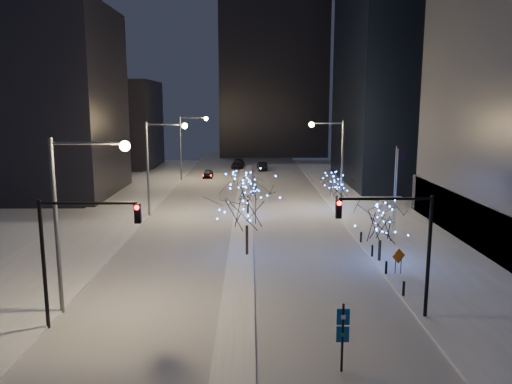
{
  "coord_description": "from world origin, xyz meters",
  "views": [
    {
      "loc": [
        0.78,
        -25.03,
        11.8
      ],
      "look_at": [
        1.22,
        13.34,
        5.0
      ],
      "focal_mm": 35.0,
      "sensor_mm": 36.0,
      "label": 1
    }
  ],
  "objects_px": {
    "traffic_signal_west": "(72,242)",
    "holiday_tree_median_near": "(247,201)",
    "street_lamp_w_near": "(74,201)",
    "holiday_tree_median_far": "(248,187)",
    "construction_sign": "(399,258)",
    "car_near": "(208,174)",
    "street_lamp_east": "(334,153)",
    "holiday_tree_plaza_far": "(337,184)",
    "traffic_signal_east": "(401,236)",
    "wayfinding_sign": "(343,330)",
    "car_far": "(238,164)",
    "street_lamp_w_far": "(187,139)",
    "car_mid": "(262,166)",
    "holiday_tree_plaza_near": "(381,221)",
    "street_lamp_w_mid": "(157,155)"
  },
  "relations": [
    {
      "from": "holiday_tree_plaza_near",
      "to": "construction_sign",
      "type": "relative_size",
      "value": 2.84
    },
    {
      "from": "car_far",
      "to": "street_lamp_w_far",
      "type": "bearing_deg",
      "value": -111.67
    },
    {
      "from": "street_lamp_east",
      "to": "car_mid",
      "type": "xyz_separation_m",
      "value": [
        -7.19,
        34.33,
        -5.71
      ]
    },
    {
      "from": "street_lamp_w_near",
      "to": "street_lamp_east",
      "type": "relative_size",
      "value": 1.0
    },
    {
      "from": "street_lamp_w_near",
      "to": "street_lamp_w_far",
      "type": "bearing_deg",
      "value": 90.0
    },
    {
      "from": "traffic_signal_west",
      "to": "construction_sign",
      "type": "distance_m",
      "value": 21.36
    },
    {
      "from": "car_near",
      "to": "car_far",
      "type": "relative_size",
      "value": 0.72
    },
    {
      "from": "traffic_signal_west",
      "to": "holiday_tree_median_near",
      "type": "relative_size",
      "value": 1.05
    },
    {
      "from": "holiday_tree_median_near",
      "to": "wayfinding_sign",
      "type": "distance_m",
      "value": 17.93
    },
    {
      "from": "holiday_tree_median_near",
      "to": "holiday_tree_plaza_far",
      "type": "relative_size",
      "value": 1.53
    },
    {
      "from": "traffic_signal_west",
      "to": "holiday_tree_plaza_near",
      "type": "distance_m",
      "value": 21.96
    },
    {
      "from": "holiday_tree_median_far",
      "to": "wayfinding_sign",
      "type": "height_order",
      "value": "holiday_tree_median_far"
    },
    {
      "from": "street_lamp_east",
      "to": "traffic_signal_east",
      "type": "relative_size",
      "value": 1.43
    },
    {
      "from": "traffic_signal_east",
      "to": "car_near",
      "type": "bearing_deg",
      "value": 105.59
    },
    {
      "from": "holiday_tree_plaza_far",
      "to": "street_lamp_w_mid",
      "type": "bearing_deg",
      "value": -171.38
    },
    {
      "from": "street_lamp_w_near",
      "to": "construction_sign",
      "type": "xyz_separation_m",
      "value": [
        19.97,
        6.03,
        -5.25
      ]
    },
    {
      "from": "car_near",
      "to": "holiday_tree_plaza_near",
      "type": "height_order",
      "value": "holiday_tree_plaza_near"
    },
    {
      "from": "holiday_tree_plaza_near",
      "to": "holiday_tree_plaza_far",
      "type": "relative_size",
      "value": 1.18
    },
    {
      "from": "street_lamp_w_mid",
      "to": "wayfinding_sign",
      "type": "xyz_separation_m",
      "value": [
        13.78,
        -31.54,
        -4.53
      ]
    },
    {
      "from": "wayfinding_sign",
      "to": "holiday_tree_median_far",
      "type": "bearing_deg",
      "value": 99.15
    },
    {
      "from": "holiday_tree_median_far",
      "to": "construction_sign",
      "type": "xyz_separation_m",
      "value": [
        10.54,
        -19.59,
        -1.79
      ]
    },
    {
      "from": "holiday_tree_plaza_near",
      "to": "holiday_tree_plaza_far",
      "type": "distance_m",
      "value": 18.95
    },
    {
      "from": "car_far",
      "to": "holiday_tree_plaza_near",
      "type": "xyz_separation_m",
      "value": [
        12.0,
        -56.1,
        2.43
      ]
    },
    {
      "from": "traffic_signal_east",
      "to": "wayfinding_sign",
      "type": "height_order",
      "value": "traffic_signal_east"
    },
    {
      "from": "traffic_signal_west",
      "to": "wayfinding_sign",
      "type": "height_order",
      "value": "traffic_signal_west"
    },
    {
      "from": "street_lamp_w_far",
      "to": "wayfinding_sign",
      "type": "xyz_separation_m",
      "value": [
        13.78,
        -56.54,
        -4.53
      ]
    },
    {
      "from": "street_lamp_w_near",
      "to": "wayfinding_sign",
      "type": "distance_m",
      "value": 15.91
    },
    {
      "from": "holiday_tree_median_near",
      "to": "holiday_tree_plaza_far",
      "type": "height_order",
      "value": "holiday_tree_median_near"
    },
    {
      "from": "street_lamp_east",
      "to": "traffic_signal_east",
      "type": "xyz_separation_m",
      "value": [
        -1.14,
        -29.0,
        -1.69
      ]
    },
    {
      "from": "car_near",
      "to": "holiday_tree_plaza_near",
      "type": "bearing_deg",
      "value": -69.28
    },
    {
      "from": "holiday_tree_plaza_far",
      "to": "car_mid",
      "type": "bearing_deg",
      "value": 102.48
    },
    {
      "from": "holiday_tree_plaza_near",
      "to": "holiday_tree_plaza_far",
      "type": "bearing_deg",
      "value": 90.0
    },
    {
      "from": "construction_sign",
      "to": "street_lamp_east",
      "type": "bearing_deg",
      "value": 68.66
    },
    {
      "from": "car_far",
      "to": "construction_sign",
      "type": "height_order",
      "value": "construction_sign"
    },
    {
      "from": "street_lamp_w_near",
      "to": "holiday_tree_plaza_far",
      "type": "height_order",
      "value": "street_lamp_w_near"
    },
    {
      "from": "construction_sign",
      "to": "car_near",
      "type": "bearing_deg",
      "value": 86.27
    },
    {
      "from": "street_lamp_w_near",
      "to": "traffic_signal_west",
      "type": "bearing_deg",
      "value": -76.04
    },
    {
      "from": "holiday_tree_plaza_near",
      "to": "street_lamp_w_far",
      "type": "bearing_deg",
      "value": 115.37
    },
    {
      "from": "traffic_signal_west",
      "to": "car_near",
      "type": "xyz_separation_m",
      "value": [
        2.39,
        54.74,
        -4.1
      ]
    },
    {
      "from": "traffic_signal_east",
      "to": "car_far",
      "type": "height_order",
      "value": "traffic_signal_east"
    },
    {
      "from": "traffic_signal_west",
      "to": "construction_sign",
      "type": "xyz_separation_m",
      "value": [
        19.48,
        8.03,
        -3.51
      ]
    },
    {
      "from": "car_mid",
      "to": "holiday_tree_plaza_far",
      "type": "distance_m",
      "value": 35.28
    },
    {
      "from": "street_lamp_east",
      "to": "holiday_tree_median_far",
      "type": "bearing_deg",
      "value": -166.02
    },
    {
      "from": "car_mid",
      "to": "holiday_tree_plaza_far",
      "type": "xyz_separation_m",
      "value": [
        7.61,
        -34.38,
        2.19
      ]
    },
    {
      "from": "street_lamp_east",
      "to": "holiday_tree_plaza_near",
      "type": "bearing_deg",
      "value": -88.74
    },
    {
      "from": "street_lamp_east",
      "to": "holiday_tree_plaza_far",
      "type": "distance_m",
      "value": 3.55
    },
    {
      "from": "street_lamp_w_near",
      "to": "holiday_tree_median_far",
      "type": "relative_size",
      "value": 2.05
    },
    {
      "from": "street_lamp_w_near",
      "to": "traffic_signal_east",
      "type": "distance_m",
      "value": 17.99
    },
    {
      "from": "car_near",
      "to": "construction_sign",
      "type": "relative_size",
      "value": 2.13
    },
    {
      "from": "street_lamp_w_mid",
      "to": "traffic_signal_east",
      "type": "distance_m",
      "value": 31.6
    }
  ]
}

